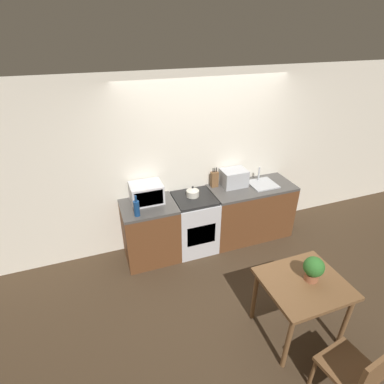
# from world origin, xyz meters

# --- Properties ---
(ground_plane) EXTENTS (16.00, 16.00, 0.00)m
(ground_plane) POSITION_xyz_m (0.00, 0.00, 0.00)
(ground_plane) COLOR #3D2D1E
(wall_back) EXTENTS (10.00, 0.06, 2.60)m
(wall_back) POSITION_xyz_m (0.00, 1.05, 1.30)
(wall_back) COLOR silver
(wall_back) RESTS_ON ground_plane
(counter_left_run) EXTENTS (0.76, 0.62, 0.90)m
(counter_left_run) POSITION_xyz_m (-0.96, 0.71, 0.45)
(counter_left_run) COLOR brown
(counter_left_run) RESTS_ON ground_plane
(counter_right_run) EXTENTS (1.32, 0.62, 0.90)m
(counter_right_run) POSITION_xyz_m (0.68, 0.71, 0.45)
(counter_right_run) COLOR brown
(counter_right_run) RESTS_ON ground_plane
(stove_range) EXTENTS (0.60, 0.62, 0.90)m
(stove_range) POSITION_xyz_m (-0.28, 0.71, 0.45)
(stove_range) COLOR silver
(stove_range) RESTS_ON ground_plane
(kettle) EXTENTS (0.18, 0.18, 0.16)m
(kettle) POSITION_xyz_m (-0.29, 0.75, 0.97)
(kettle) COLOR beige
(kettle) RESTS_ON stove_range
(microwave) EXTENTS (0.44, 0.35, 0.27)m
(microwave) POSITION_xyz_m (-0.95, 0.82, 1.04)
(microwave) COLOR silver
(microwave) RESTS_ON counter_left_run
(bottle) EXTENTS (0.08, 0.08, 0.30)m
(bottle) POSITION_xyz_m (-1.15, 0.51, 1.01)
(bottle) COLOR navy
(bottle) RESTS_ON counter_left_run
(knife_block) EXTENTS (0.11, 0.08, 0.31)m
(knife_block) POSITION_xyz_m (0.12, 0.92, 1.02)
(knife_block) COLOR brown
(knife_block) RESTS_ON counter_right_run
(toaster_oven) EXTENTS (0.38, 0.30, 0.26)m
(toaster_oven) POSITION_xyz_m (0.42, 0.85, 1.03)
(toaster_oven) COLOR #ADAFB5
(toaster_oven) RESTS_ON counter_right_run
(sink_basin) EXTENTS (0.40, 0.39, 0.24)m
(sink_basin) POSITION_xyz_m (0.86, 0.72, 0.92)
(sink_basin) COLOR #ADAFB5
(sink_basin) RESTS_ON counter_right_run
(dining_table) EXTENTS (0.84, 0.75, 0.76)m
(dining_table) POSITION_xyz_m (0.27, -1.10, 0.65)
(dining_table) COLOR brown
(dining_table) RESTS_ON ground_plane
(dining_chair) EXTENTS (0.49, 0.49, 0.82)m
(dining_chair) POSITION_xyz_m (0.26, -1.89, 0.46)
(dining_chair) COLOR brown
(dining_chair) RESTS_ON ground_plane
(potted_plant) EXTENTS (0.21, 0.21, 0.28)m
(potted_plant) POSITION_xyz_m (0.35, -1.09, 0.91)
(potted_plant) COLOR #9E5B3D
(potted_plant) RESTS_ON dining_table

